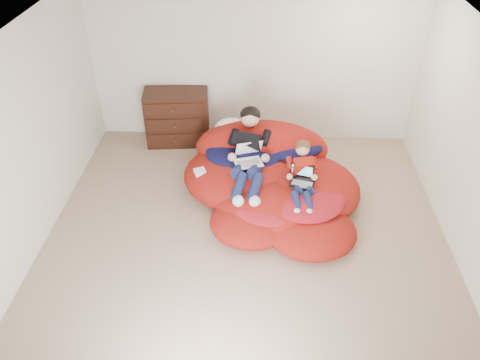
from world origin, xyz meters
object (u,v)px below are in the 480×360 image
object	(u,v)px
beanbag_pile	(271,181)
older_boy	(249,148)
dresser	(177,117)
laptop_black	(302,178)
laptop_white	(249,156)
younger_boy	(302,172)

from	to	relation	value
beanbag_pile	older_boy	distance (m)	0.55
dresser	laptop_black	bearing A→B (deg)	-41.67
dresser	older_boy	world-z (taller)	older_boy
laptop_white	laptop_black	xyz separation A→B (m)	(0.69, -0.31, -0.10)
beanbag_pile	younger_boy	size ratio (longest dim) A/B	2.74
younger_boy	laptop_black	world-z (taller)	younger_boy
beanbag_pile	younger_boy	bearing A→B (deg)	-33.54
beanbag_pile	laptop_white	size ratio (longest dim) A/B	5.35
beanbag_pile	laptop_white	bearing A→B (deg)	176.94
older_boy	dresser	bearing A→B (deg)	133.86
older_boy	younger_boy	bearing A→B (deg)	-29.76
older_boy	younger_boy	xyz separation A→B (m)	(0.69, -0.40, -0.09)
younger_boy	laptop_white	distance (m)	0.75
older_boy	laptop_white	distance (m)	0.13
beanbag_pile	older_boy	size ratio (longest dim) A/B	1.78
beanbag_pile	older_boy	xyz separation A→B (m)	(-0.31, 0.14, 0.43)
laptop_white	beanbag_pile	bearing A→B (deg)	-3.06
laptop_black	younger_boy	bearing A→B (deg)	90.00
laptop_white	dresser	bearing A→B (deg)	131.09
younger_boy	laptop_black	bearing A→B (deg)	-90.00
dresser	laptop_black	distance (m)	2.52
older_boy	younger_boy	size ratio (longest dim) A/B	1.54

